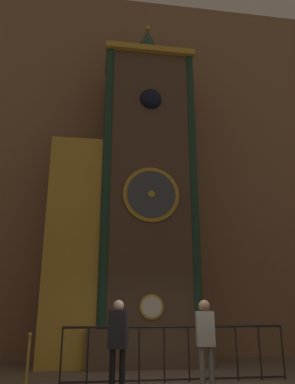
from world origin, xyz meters
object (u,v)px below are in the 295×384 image
Objects in this scene: visitor_near at (118,337)px; stanchion_post at (27,369)px; visitor_far at (205,335)px; clock_tower at (132,202)px.

visitor_near is 2.18m from stanchion_post.
visitor_near is 1.73m from visitor_far.
visitor_far is (1.72, 0.17, 0.02)m from visitor_near.
visitor_near is at bearing -99.71° from clock_tower.
clock_tower is at bearing 98.53° from visitor_near.
stanchion_post is (-3.46, 0.97, -0.68)m from visitor_far.
stanchion_post is (-2.35, -2.43, -4.26)m from clock_tower.
clock_tower reaches higher than visitor_near.
clock_tower reaches higher than visitor_far.
stanchion_post is at bearing 165.08° from visitor_near.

